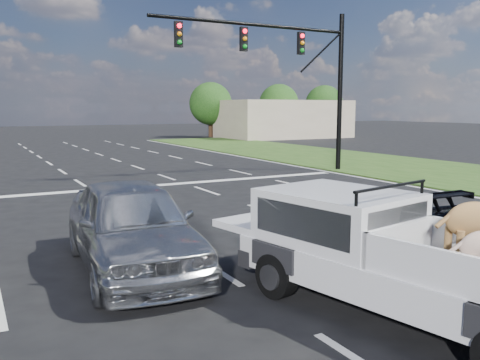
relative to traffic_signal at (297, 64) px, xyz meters
name	(u,v)px	position (x,y,z in m)	size (l,w,h in m)	color
ground	(296,256)	(-7.20, -10.50, -4.73)	(160.00, 160.00, 0.00)	black
road_markings	(174,202)	(-7.20, -3.94, -4.72)	(17.75, 60.00, 0.01)	silver
grass_shoulder_right	(471,176)	(5.80, -4.50, -4.70)	(8.00, 60.00, 0.06)	#254615
traffic_signal	(297,64)	(0.00, 0.00, 0.00)	(9.11, 0.31, 7.00)	black
building_right	(284,119)	(14.80, 23.50, -2.93)	(12.00, 7.00, 3.60)	#BCAB90
tree_far_d	(210,104)	(8.80, 27.50, -1.44)	(4.20, 4.20, 5.40)	#332114
tree_far_e	(279,104)	(16.80, 27.50, -1.44)	(4.20, 4.20, 5.40)	#332114
tree_far_f	(324,104)	(22.80, 27.50, -1.44)	(4.20, 4.20, 5.40)	#332114
pickup_truck	(391,254)	(-7.64, -13.40, -3.87)	(2.67, 5.11, 1.82)	black
silver_sedan	(132,225)	(-10.22, -9.79, -3.92)	(1.90, 4.72, 1.61)	#A7AAAE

